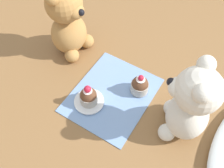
# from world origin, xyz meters

# --- Properties ---
(ground_plane) EXTENTS (4.00, 4.00, 0.00)m
(ground_plane) POSITION_xyz_m (0.00, 0.00, 0.00)
(ground_plane) COLOR olive
(knitted_placemat) EXTENTS (0.26, 0.21, 0.01)m
(knitted_placemat) POSITION_xyz_m (0.00, 0.00, 0.00)
(knitted_placemat) COLOR #7A9ED1
(knitted_placemat) RESTS_ON ground_plane
(teddy_bear_cream) EXTENTS (0.14, 0.13, 0.24)m
(teddy_bear_cream) POSITION_xyz_m (-0.01, 0.21, 0.12)
(teddy_bear_cream) COLOR silver
(teddy_bear_cream) RESTS_ON ground_plane
(teddy_bear_tan) EXTENTS (0.12, 0.13, 0.24)m
(teddy_bear_tan) POSITION_xyz_m (-0.09, -0.21, 0.11)
(teddy_bear_tan) COLOR #B78447
(teddy_bear_tan) RESTS_ON ground_plane
(cupcake_near_cream_bear) EXTENTS (0.05, 0.05, 0.07)m
(cupcake_near_cream_bear) POSITION_xyz_m (-0.05, 0.06, 0.03)
(cupcake_near_cream_bear) COLOR #B2ADA3
(cupcake_near_cream_bear) RESTS_ON knitted_placemat
(saucer_plate) EXTENTS (0.09, 0.09, 0.01)m
(saucer_plate) POSITION_xyz_m (0.06, -0.04, 0.01)
(saucer_plate) COLOR silver
(saucer_plate) RESTS_ON knitted_placemat
(cupcake_near_tan_bear) EXTENTS (0.05, 0.05, 0.07)m
(cupcake_near_tan_bear) POSITION_xyz_m (0.06, -0.04, 0.04)
(cupcake_near_tan_bear) COLOR #B2ADA3
(cupcake_near_tan_bear) RESTS_ON saucer_plate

